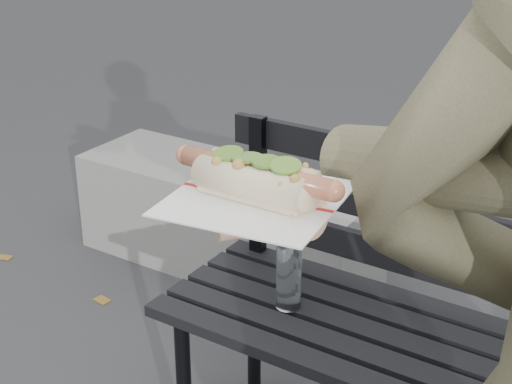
{
  "coord_description": "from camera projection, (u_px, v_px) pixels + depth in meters",
  "views": [
    {
      "loc": [
        0.48,
        -0.64,
        1.54
      ],
      "look_at": [
        0.04,
        0.06,
        1.17
      ],
      "focal_mm": 55.0,
      "sensor_mm": 36.0,
      "label": 1
    }
  ],
  "objects": [
    {
      "name": "held_hotdog",
      "position": [
        446.0,
        182.0,
        0.85
      ],
      "size": [
        0.63,
        0.32,
        0.2
      ],
      "color": "#4E4734"
    },
    {
      "name": "park_bench",
      "position": [
        470.0,
        327.0,
        1.8
      ],
      "size": [
        1.5,
        0.44,
        0.88
      ],
      "color": "black",
      "rests_on": "ground"
    },
    {
      "name": "concrete_block",
      "position": [
        227.0,
        219.0,
        3.07
      ],
      "size": [
        1.2,
        0.4,
        0.4
      ],
      "primitive_type": "cube",
      "color": "slate",
      "rests_on": "ground"
    }
  ]
}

